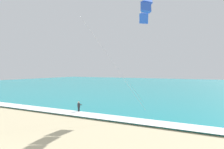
{
  "coord_description": "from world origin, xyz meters",
  "views": [
    {
      "loc": [
        13.75,
        -7.45,
        6.33
      ],
      "look_at": [
        -0.44,
        18.93,
        5.62
      ],
      "focal_mm": 33.83,
      "sensor_mm": 36.0,
      "label": 1
    }
  ],
  "objects": [
    {
      "name": "kitesurfer",
      "position": [
        -4.97,
        17.15,
        0.94
      ],
      "size": [
        0.56,
        0.56,
        1.69
      ],
      "color": "#232328",
      "rests_on": "ground"
    },
    {
      "name": "surf_foam",
      "position": [
        0.0,
        15.93,
        0.22
      ],
      "size": [
        200.0,
        2.7,
        0.04
      ],
      "primitive_type": "cube",
      "color": "white",
      "rests_on": "sea"
    },
    {
      "name": "sea",
      "position": [
        0.0,
        74.93,
        0.1
      ],
      "size": [
        200.0,
        120.0,
        0.2
      ],
      "primitive_type": "cube",
      "color": "teal",
      "rests_on": "ground"
    },
    {
      "name": "surfboard",
      "position": [
        -4.97,
        17.13,
        0.03
      ],
      "size": [
        0.63,
        1.45,
        0.09
      ],
      "color": "#E04C38",
      "rests_on": "ground"
    },
    {
      "name": "kite_primary",
      "position": [
        3.86,
        20.7,
        14.91
      ],
      "size": [
        10.74,
        7.12,
        14.79
      ],
      "color": "blue"
    }
  ]
}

